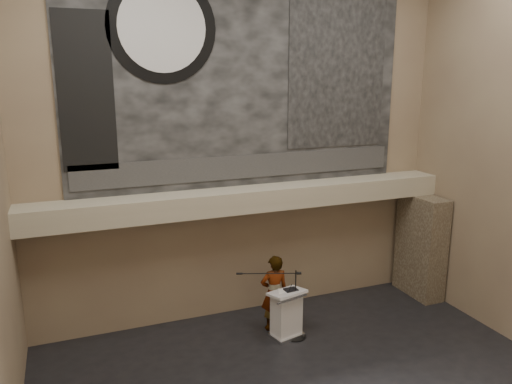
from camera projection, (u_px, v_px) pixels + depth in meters
name	position (u px, v px, depth m)	size (l,w,h in m)	color
wall_back	(243.00, 141.00, 11.58)	(10.00, 0.02, 8.50)	#78614C
soffit	(250.00, 199.00, 11.52)	(10.00, 0.80, 0.50)	tan
sprinkler_left	(183.00, 218.00, 10.97)	(0.04, 0.04, 0.06)	#B2893D
sprinkler_right	(323.00, 203.00, 12.21)	(0.04, 0.04, 0.06)	#B2893D
banner	(244.00, 77.00, 11.22)	(8.00, 0.05, 5.00)	black
banner_text_strip	(245.00, 167.00, 11.66)	(7.76, 0.02, 0.55)	#2D2D2D
banner_clock_rim	(162.00, 27.00, 10.31)	(2.30, 2.30, 0.02)	black
banner_clock_face	(162.00, 27.00, 10.29)	(1.84, 1.84, 0.02)	silver
banner_building_print	(338.00, 72.00, 12.01)	(2.60, 0.02, 3.60)	black
banner_brick_print	(86.00, 92.00, 10.05)	(1.10, 0.02, 3.20)	black
stone_pier	(421.00, 246.00, 13.13)	(0.60, 1.40, 2.70)	#45392A
lectern	(286.00, 314.00, 11.11)	(0.88, 0.71, 1.14)	silver
binder	(291.00, 290.00, 11.00)	(0.28, 0.23, 0.04)	black
papers	(284.00, 291.00, 10.96)	(0.22, 0.30, 0.01)	silver
speaker_person	(274.00, 293.00, 11.38)	(0.65, 0.43, 1.79)	white
mic_stand	(293.00, 326.00, 11.18)	(1.48, 0.73, 1.59)	black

